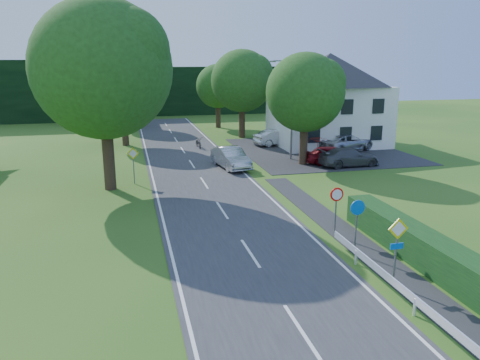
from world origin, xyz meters
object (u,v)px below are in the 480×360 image
object	(u,v)px
parked_car_silver_a	(277,137)
parked_car_silver_b	(346,142)
motorcycle	(198,142)
moving_car	(231,158)
parked_car_grey	(349,157)
streetlight	(291,105)
parasol	(318,148)
parked_car_red	(332,155)

from	to	relation	value
parked_car_silver_a	parked_car_silver_b	world-z (taller)	parked_car_silver_b
motorcycle	parked_car_silver_b	world-z (taller)	parked_car_silver_b
moving_car	parked_car_grey	xyz separation A→B (m)	(8.96, -1.50, -0.09)
streetlight	parked_car_grey	size ratio (longest dim) A/B	1.67
moving_car	parasol	world-z (taller)	parasol
parked_car_red	parked_car_silver_b	xyz separation A→B (m)	(3.53, 4.78, 0.05)
moving_car	parked_car_silver_b	distance (m)	12.34
parked_car_silver_b	parasol	distance (m)	4.66
parked_car_silver_a	moving_car	bearing A→B (deg)	128.90
parked_car_silver_b	parasol	xyz separation A→B (m)	(-3.84, -2.64, 0.15)
motorcycle	parasol	distance (m)	11.42
parked_car_grey	parked_car_red	bearing A→B (deg)	39.27
parked_car_grey	parasol	xyz separation A→B (m)	(-1.24, 3.17, 0.22)
motorcycle	parked_car_red	bearing A→B (deg)	-49.29
moving_car	parked_car_red	bearing A→B (deg)	-12.41
parked_car_silver_b	parked_car_silver_a	bearing A→B (deg)	30.09
parasol	parked_car_silver_b	bearing A→B (deg)	34.56
streetlight	parked_car_silver_a	distance (m)	7.55
parked_car_grey	parasol	size ratio (longest dim) A/B	2.36
parasol	motorcycle	bearing A→B (deg)	140.74
moving_car	motorcycle	size ratio (longest dim) A/B	2.40
streetlight	parked_car_silver_b	size ratio (longest dim) A/B	1.46
parked_car_red	parked_car_grey	world-z (taller)	parked_car_red
parked_car_grey	moving_car	bearing A→B (deg)	77.61
parked_car_red	parked_car_silver_a	world-z (taller)	parked_car_silver_a
motorcycle	streetlight	bearing A→B (deg)	-50.38
streetlight	parked_car_grey	bearing A→B (deg)	-44.22
parked_car_silver_b	parked_car_grey	bearing A→B (deg)	135.23
moving_car	parked_car_silver_b	size ratio (longest dim) A/B	0.87
parked_car_grey	parked_car_silver_b	size ratio (longest dim) A/B	0.87
parked_car_silver_a	parasol	bearing A→B (deg)	176.72
motorcycle	parked_car_silver_a	size ratio (longest dim) A/B	0.44
moving_car	motorcycle	xyz separation A→B (m)	(-1.11, 8.89, -0.26)
streetlight	parked_car_silver_b	distance (m)	7.56
moving_car	parked_car_silver_a	size ratio (longest dim) A/B	1.05
moving_car	parked_car_grey	bearing A→B (deg)	-18.58
parked_car_grey	parasol	world-z (taller)	parasol
parked_car_silver_b	parasol	world-z (taller)	parasol
motorcycle	parked_car_silver_b	xyz separation A→B (m)	(12.67, -4.58, 0.24)
parked_car_silver_a	parked_car_grey	size ratio (longest dim) A/B	0.95
parked_car_red	moving_car	bearing A→B (deg)	95.41
parked_car_red	parasol	world-z (taller)	parasol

